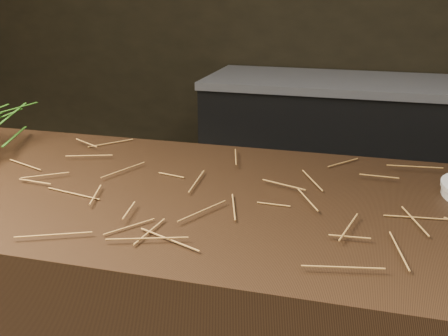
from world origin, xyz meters
name	(u,v)px	position (x,y,z in m)	size (l,w,h in m)	color
back_counter	(380,161)	(0.30, 2.18, 0.42)	(1.82, 0.62, 0.84)	black
straw_bedding	(229,192)	(0.00, 0.30, 0.91)	(1.40, 0.60, 0.02)	#AD7E3D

